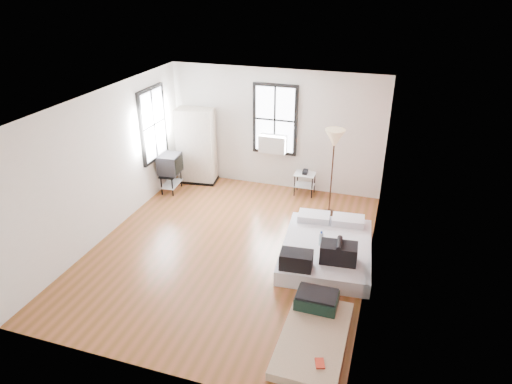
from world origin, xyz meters
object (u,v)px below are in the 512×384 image
(mattress_bare, at_px, (314,329))
(floor_lamp, at_px, (334,142))
(mattress_main, at_px, (326,249))
(side_table, at_px, (305,178))
(tv_stand, at_px, (170,165))
(wardrobe, at_px, (196,146))

(mattress_bare, xyz_separation_m, floor_lamp, (-0.42, 3.69, 1.51))
(mattress_main, distance_m, side_table, 2.63)
(mattress_bare, bearing_deg, tv_stand, 138.85)
(wardrobe, relative_size, floor_lamp, 0.97)
(wardrobe, bearing_deg, side_table, -5.29)
(wardrobe, height_order, tv_stand, wardrobe)
(side_table, bearing_deg, mattress_bare, -75.80)
(side_table, distance_m, tv_stand, 3.13)
(mattress_bare, bearing_deg, wardrobe, 131.27)
(tv_stand, bearing_deg, side_table, 9.71)
(floor_lamp, xyz_separation_m, tv_stand, (-3.73, -0.03, -0.97))
(mattress_bare, height_order, wardrobe, wardrobe)
(wardrobe, xyz_separation_m, side_table, (2.66, 0.07, -0.50))
(mattress_bare, xyz_separation_m, side_table, (-1.12, 4.43, 0.30))
(floor_lamp, bearing_deg, side_table, 133.57)
(mattress_bare, bearing_deg, side_table, 104.53)
(wardrobe, distance_m, side_table, 2.71)
(mattress_bare, xyz_separation_m, tv_stand, (-4.14, 3.66, 0.54))
(mattress_bare, distance_m, wardrobe, 5.83)
(wardrobe, distance_m, floor_lamp, 3.51)
(mattress_bare, height_order, tv_stand, tv_stand)
(wardrobe, relative_size, tv_stand, 2.00)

